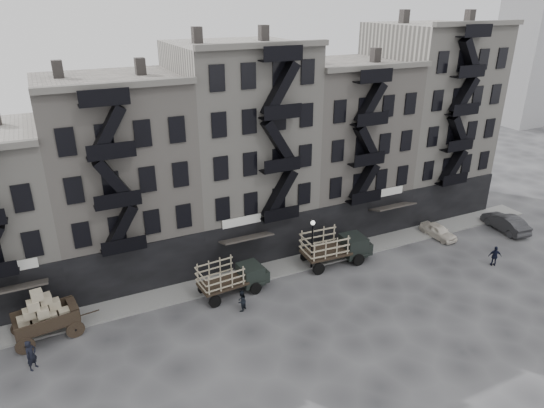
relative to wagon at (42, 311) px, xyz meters
name	(u,v)px	position (x,y,z in m)	size (l,w,h in m)	color
ground	(294,294)	(16.65, -2.61, -1.99)	(140.00, 140.00, 0.00)	#38383A
sidewalk	(272,270)	(16.65, 1.14, -1.91)	(55.00, 2.50, 0.15)	slate
building_midwest	(119,178)	(6.65, 7.21, 5.52)	(10.00, 11.35, 16.20)	gray
building_center	(240,149)	(16.65, 7.21, 6.52)	(10.00, 11.35, 18.20)	#A19D94
building_mideast	(340,146)	(26.65, 7.21, 5.52)	(10.00, 11.35, 16.20)	gray
building_east	(425,119)	(36.65, 7.21, 7.02)	(10.00, 11.35, 19.20)	#A19D94
lamp_post	(312,238)	(19.65, -0.01, 0.80)	(0.36, 0.36, 4.28)	black
wagon	(42,311)	(0.00, 0.00, 0.00)	(4.35, 2.69, 3.48)	black
stake_truck_west	(232,275)	(12.62, -0.49, -0.48)	(5.40, 2.56, 2.63)	black
stake_truck_east	(335,245)	(21.82, -0.02, -0.31)	(5.97, 2.70, 2.94)	black
car_east	(438,231)	(32.86, -0.19, -1.37)	(1.46, 3.62, 1.23)	beige
car_far	(506,223)	(39.55, -1.83, -1.19)	(1.67, 4.80, 1.58)	#252527
pedestrian_west	(31,355)	(-0.85, -2.84, -1.00)	(0.72, 0.47, 1.96)	black
pedestrian_mid	(241,301)	(12.41, -2.81, -1.20)	(0.76, 0.59, 1.57)	black
policeman	(495,256)	(33.33, -6.03, -1.12)	(1.01, 0.42, 1.72)	black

